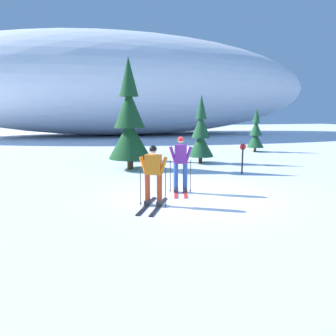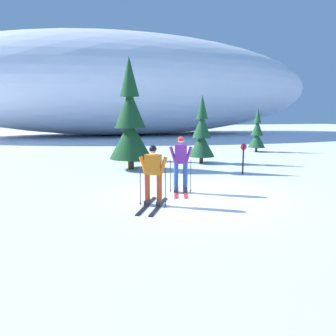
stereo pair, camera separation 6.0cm
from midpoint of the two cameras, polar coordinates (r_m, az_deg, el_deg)
ground_plane at (r=10.05m, az=6.41°, el=-4.87°), size 120.00×120.00×0.00m
skier_orange_jacket at (r=8.60m, az=-2.56°, el=-1.20°), size 1.24×1.77×1.71m
skier_purple_jacket at (r=10.05m, az=2.52°, el=0.80°), size 0.90×1.75×1.85m
pine_tree_far_left at (r=14.49m, az=-6.85°, el=8.18°), size 1.97×1.97×5.11m
pine_tree_center_left at (r=17.31m, az=-7.00°, el=5.60°), size 1.18×1.18×3.06m
pine_tree_center_right at (r=16.35m, az=6.33°, el=6.07°), size 1.36×1.36×3.53m
pine_tree_far_right at (r=22.10m, az=16.12°, el=6.11°), size 1.15×1.15×2.98m
snow_ridge_background at (r=39.43m, az=-7.71°, el=14.70°), size 48.69×20.54×11.86m
trail_marker_post at (r=13.64m, az=13.80°, el=2.03°), size 0.28×0.07×1.32m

